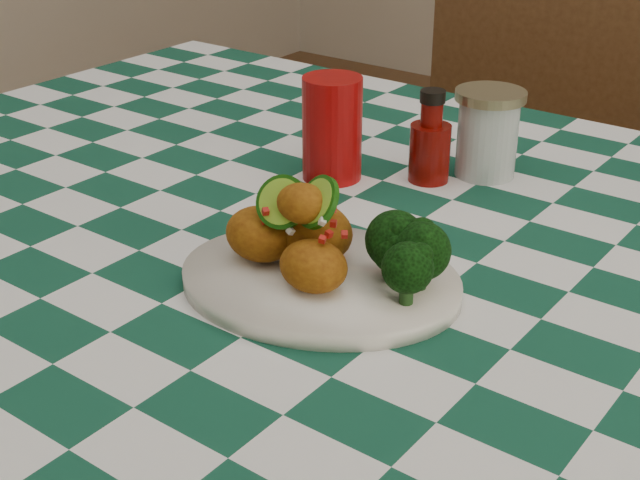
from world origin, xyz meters
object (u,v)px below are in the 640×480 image
Objects in this scene: red_tumbler at (332,129)px; mason_jar at (487,133)px; fried_chicken_pile at (308,228)px; wooden_chair_left at (481,208)px; plate at (320,281)px; ketchup_bottle at (430,136)px.

mason_jar is (0.15, 0.13, -0.01)m from red_tumbler.
fried_chicken_pile is at bearing -58.47° from red_tumbler.
fried_chicken_pile is at bearing -76.07° from wooden_chair_left.
wooden_chair_left is at bearing 115.79° from mason_jar.
fried_chicken_pile is 0.37m from mason_jar.
ketchup_bottle reaches higher than plate.
plate is 2.13× the size of red_tumbler.
mason_jar reaches higher than plate.
ketchup_bottle is at bearing -72.37° from wooden_chair_left.
red_tumbler is 0.20m from mason_jar.
red_tumbler reaches higher than mason_jar.
wooden_chair_left reaches higher than red_tumbler.
plate is at bearing -56.00° from red_tumbler.
wooden_chair_left is (-0.08, 0.60, -0.35)m from red_tumbler.
mason_jar is (0.00, 0.37, -0.01)m from fried_chicken_pile.
fried_chicken_pile is 0.32m from ketchup_bottle.
mason_jar reaches higher than fried_chicken_pile.
red_tumbler is 0.12m from ketchup_bottle.
mason_jar is 0.63m from wooden_chair_left.
ketchup_bottle reaches higher than fried_chicken_pile.
plate is at bearing -79.02° from ketchup_bottle.
wooden_chair_left is (-0.24, 0.85, -0.29)m from plate.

